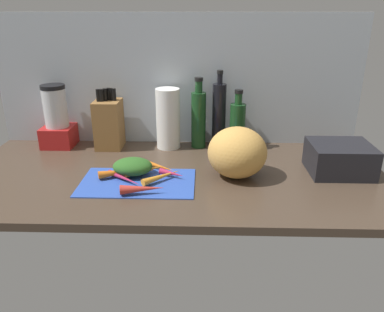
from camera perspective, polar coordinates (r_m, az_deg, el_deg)
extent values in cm
cube|color=#47382B|center=(152.46, -2.89, -3.00)|extent=(170.00, 80.00, 3.00)
cube|color=#ADB7C1|center=(179.90, -2.11, 11.37)|extent=(170.00, 3.00, 60.00)
cube|color=#2D51B7|center=(144.05, -8.23, -3.91)|extent=(43.05, 25.81, 0.80)
cone|color=orange|center=(152.57, -4.88, -1.62)|extent=(13.53, 10.17, 2.27)
cone|color=orange|center=(148.74, -7.26, -2.12)|extent=(15.91, 10.66, 3.38)
cone|color=orange|center=(148.66, -8.49, -2.30)|extent=(14.12, 5.33, 2.93)
cone|color=#B2264C|center=(144.40, -10.20, -3.35)|extent=(15.25, 12.75, 2.03)
cone|color=#B2264C|center=(145.79, -3.08, -2.66)|extent=(10.38, 6.84, 2.54)
cone|color=red|center=(133.79, -7.55, -4.94)|extent=(15.73, 5.70, 3.47)
cone|color=orange|center=(148.74, -10.77, -2.42)|extent=(16.83, 9.11, 3.04)
cone|color=orange|center=(143.39, -4.55, -3.09)|extent=(14.78, 13.68, 2.74)
ellipsoid|color=#2D6023|center=(148.63, -8.98, -1.57)|extent=(15.49, 11.91, 6.55)
ellipsoid|color=gold|center=(145.64, 6.86, 0.54)|extent=(22.80, 21.86, 19.86)
cube|color=olive|center=(179.92, -12.47, 4.71)|extent=(11.75, 13.89, 22.37)
cylinder|color=black|center=(175.99, -14.04, 8.90)|extent=(1.81, 1.81, 5.50)
cylinder|color=black|center=(175.82, -13.59, 8.93)|extent=(2.17, 2.17, 5.50)
cylinder|color=black|center=(176.88, -13.03, 9.05)|extent=(2.14, 2.14, 5.50)
cylinder|color=black|center=(177.85, -12.49, 9.16)|extent=(1.66, 1.66, 5.50)
cylinder|color=black|center=(177.12, -12.09, 9.14)|extent=(1.45, 1.45, 5.50)
cylinder|color=black|center=(175.93, -11.71, 9.09)|extent=(1.81, 1.81, 5.50)
cube|color=red|center=(190.15, -19.47, 2.85)|extent=(14.29, 14.29, 9.57)
cylinder|color=silver|center=(186.49, -19.99, 6.85)|extent=(10.71, 10.71, 17.88)
cylinder|color=black|center=(184.45, -20.38, 9.79)|extent=(10.93, 10.93, 1.80)
cylinder|color=white|center=(175.12, -3.64, 5.66)|extent=(10.97, 10.97, 27.88)
cylinder|color=#19421E|center=(175.78, 0.99, 5.43)|extent=(6.84, 6.84, 25.92)
cylinder|color=#19421E|center=(172.10, 1.03, 10.42)|extent=(3.33, 3.33, 5.25)
cylinder|color=black|center=(171.47, 1.04, 11.54)|extent=(3.83, 3.83, 1.60)
cylinder|color=black|center=(176.84, 4.10, 6.10)|extent=(6.33, 6.33, 29.59)
cylinder|color=black|center=(173.08, 4.25, 11.56)|extent=(2.43, 2.43, 4.60)
cylinder|color=black|center=(172.57, 4.28, 12.57)|extent=(2.79, 2.79, 1.60)
cylinder|color=#19421E|center=(175.49, 6.87, 4.43)|extent=(7.19, 7.19, 21.13)
cylinder|color=#19421E|center=(172.12, 7.07, 8.60)|extent=(3.32, 3.32, 5.05)
cylinder|color=black|center=(171.41, 7.12, 9.68)|extent=(3.82, 3.82, 1.60)
cube|color=black|center=(160.61, 21.44, -0.35)|extent=(23.83, 20.80, 11.91)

